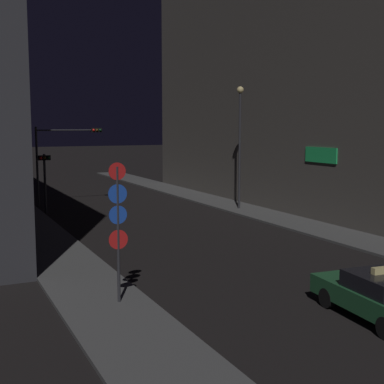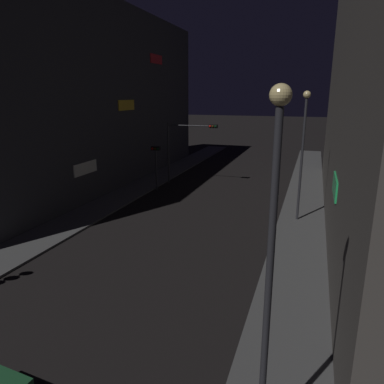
% 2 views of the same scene
% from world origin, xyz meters
% --- Properties ---
extents(sidewalk_left, '(2.97, 60.55, 0.12)m').
position_xyz_m(sidewalk_left, '(-7.16, 28.28, 0.06)').
color(sidewalk_left, '#4C4C4C').
rests_on(sidewalk_left, ground_plane).
extents(sidewalk_right, '(2.97, 60.55, 0.12)m').
position_xyz_m(sidewalk_right, '(7.16, 28.28, 0.06)').
color(sidewalk_right, '#4C4C4C').
rests_on(sidewalk_right, ground_plane).
extents(building_facade_left, '(8.51, 33.72, 15.85)m').
position_xyz_m(building_facade_left, '(-12.86, 31.88, 7.92)').
color(building_facade_left, '#333338').
rests_on(building_facade_left, ground_plane).
extents(traffic_light_overhead, '(4.83, 0.41, 5.73)m').
position_xyz_m(traffic_light_overhead, '(-3.64, 33.77, 4.14)').
color(traffic_light_overhead, '#2D2D33').
rests_on(traffic_light_overhead, ground_plane).
extents(traffic_light_left_kerb, '(0.80, 0.42, 3.94)m').
position_xyz_m(traffic_light_left_kerb, '(-5.43, 30.91, 2.81)').
color(traffic_light_left_kerb, '#2D2D33').
rests_on(traffic_light_left_kerb, ground_plane).
extents(street_lamp_near_block, '(0.42, 0.42, 8.27)m').
position_xyz_m(street_lamp_near_block, '(6.85, 9.59, 5.17)').
color(street_lamp_near_block, '#2D2D33').
rests_on(street_lamp_near_block, sidewalk_right).
extents(street_lamp_far_block, '(0.47, 0.47, 8.30)m').
position_xyz_m(street_lamp_far_block, '(6.86, 26.42, 5.43)').
color(street_lamp_far_block, '#2D2D33').
rests_on(street_lamp_far_block, sidewalk_right).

